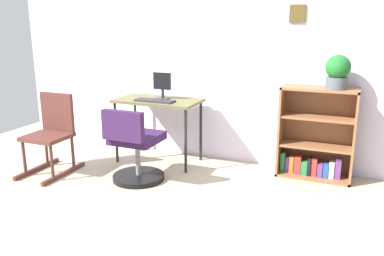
{
  "coord_description": "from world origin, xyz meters",
  "views": [
    {
      "loc": [
        1.53,
        -2.16,
        1.57
      ],
      "look_at": [
        0.14,
        1.14,
        0.61
      ],
      "focal_mm": 37.82,
      "sensor_mm": 36.0,
      "label": 1
    }
  ],
  "objects_px": {
    "keyboard": "(155,101)",
    "rocking_chair": "(52,133)",
    "office_chair": "(135,150)",
    "desk": "(158,105)",
    "bookshelf_low": "(316,138)",
    "potted_plant_on_shelf": "(338,71)",
    "monitor": "(162,86)"
  },
  "relations": [
    {
      "from": "monitor",
      "to": "office_chair",
      "type": "xyz_separation_m",
      "value": [
        0.02,
        -0.67,
        -0.54
      ]
    },
    {
      "from": "desk",
      "to": "potted_plant_on_shelf",
      "type": "relative_size",
      "value": 2.88
    },
    {
      "from": "bookshelf_low",
      "to": "rocking_chair",
      "type": "bearing_deg",
      "value": -159.79
    },
    {
      "from": "office_chair",
      "to": "desk",
      "type": "bearing_deg",
      "value": 95.52
    },
    {
      "from": "monitor",
      "to": "keyboard",
      "type": "relative_size",
      "value": 0.67
    },
    {
      "from": "monitor",
      "to": "potted_plant_on_shelf",
      "type": "height_order",
      "value": "potted_plant_on_shelf"
    },
    {
      "from": "keyboard",
      "to": "potted_plant_on_shelf",
      "type": "xyz_separation_m",
      "value": [
        1.81,
        0.29,
        0.37
      ]
    },
    {
      "from": "office_chair",
      "to": "potted_plant_on_shelf",
      "type": "distance_m",
      "value": 2.09
    },
    {
      "from": "desk",
      "to": "keyboard",
      "type": "xyz_separation_m",
      "value": [
        0.02,
        -0.12,
        0.08
      ]
    },
    {
      "from": "rocking_chair",
      "to": "bookshelf_low",
      "type": "height_order",
      "value": "bookshelf_low"
    },
    {
      "from": "keyboard",
      "to": "office_chair",
      "type": "relative_size",
      "value": 0.57
    },
    {
      "from": "monitor",
      "to": "potted_plant_on_shelf",
      "type": "distance_m",
      "value": 1.81
    },
    {
      "from": "monitor",
      "to": "bookshelf_low",
      "type": "xyz_separation_m",
      "value": [
        1.64,
        0.19,
        -0.46
      ]
    },
    {
      "from": "office_chair",
      "to": "bookshelf_low",
      "type": "height_order",
      "value": "bookshelf_low"
    },
    {
      "from": "monitor",
      "to": "rocking_chair",
      "type": "relative_size",
      "value": 0.35
    },
    {
      "from": "bookshelf_low",
      "to": "office_chair",
      "type": "bearing_deg",
      "value": -152.15
    },
    {
      "from": "desk",
      "to": "potted_plant_on_shelf",
      "type": "distance_m",
      "value": 1.89
    },
    {
      "from": "office_chair",
      "to": "bookshelf_low",
      "type": "bearing_deg",
      "value": 27.85
    },
    {
      "from": "monitor",
      "to": "office_chair",
      "type": "distance_m",
      "value": 0.86
    },
    {
      "from": "keyboard",
      "to": "rocking_chair",
      "type": "xyz_separation_m",
      "value": [
        -0.91,
        -0.59,
        -0.3
      ]
    },
    {
      "from": "keyboard",
      "to": "bookshelf_low",
      "type": "xyz_separation_m",
      "value": [
        1.65,
        0.35,
        -0.32
      ]
    },
    {
      "from": "keyboard",
      "to": "potted_plant_on_shelf",
      "type": "bearing_deg",
      "value": 9.21
    },
    {
      "from": "office_chair",
      "to": "bookshelf_low",
      "type": "xyz_separation_m",
      "value": [
        1.62,
        0.86,
        0.08
      ]
    },
    {
      "from": "keyboard",
      "to": "bookshelf_low",
      "type": "height_order",
      "value": "bookshelf_low"
    },
    {
      "from": "desk",
      "to": "keyboard",
      "type": "height_order",
      "value": "keyboard"
    },
    {
      "from": "monitor",
      "to": "bookshelf_low",
      "type": "distance_m",
      "value": 1.71
    },
    {
      "from": "office_chair",
      "to": "rocking_chair",
      "type": "height_order",
      "value": "rocking_chair"
    },
    {
      "from": "monitor",
      "to": "rocking_chair",
      "type": "bearing_deg",
      "value": -140.7
    },
    {
      "from": "rocking_chair",
      "to": "desk",
      "type": "bearing_deg",
      "value": 38.97
    },
    {
      "from": "rocking_chair",
      "to": "bookshelf_low",
      "type": "distance_m",
      "value": 2.73
    },
    {
      "from": "bookshelf_low",
      "to": "potted_plant_on_shelf",
      "type": "distance_m",
      "value": 0.71
    },
    {
      "from": "office_chair",
      "to": "potted_plant_on_shelf",
      "type": "height_order",
      "value": "potted_plant_on_shelf"
    }
  ]
}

